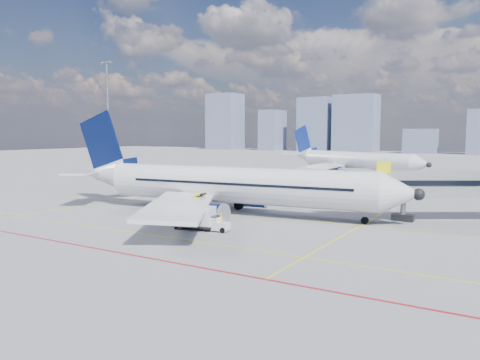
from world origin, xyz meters
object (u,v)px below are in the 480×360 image
at_px(ramp_worker, 221,222).
at_px(main_aircraft, 222,185).
at_px(baggage_tug, 217,224).
at_px(cargo_dolly, 195,217).
at_px(belt_loader, 176,208).
at_px(second_aircraft, 351,160).

bearing_deg(ramp_worker, main_aircraft, 39.67).
height_order(main_aircraft, ramp_worker, main_aircraft).
bearing_deg(baggage_tug, cargo_dolly, -177.43).
height_order(belt_loader, ramp_worker, belt_loader).
bearing_deg(belt_loader, ramp_worker, -23.65).
bearing_deg(main_aircraft, ramp_worker, -63.44).
height_order(baggage_tug, belt_loader, belt_loader).
relative_size(baggage_tug, cargo_dolly, 0.50).
height_order(baggage_tug, ramp_worker, ramp_worker).
xyz_separation_m(second_aircraft, baggage_tug, (7.95, -64.09, -2.54)).
height_order(main_aircraft, baggage_tug, main_aircraft).
height_order(cargo_dolly, belt_loader, belt_loader).
relative_size(main_aircraft, baggage_tug, 19.98).
distance_m(cargo_dolly, belt_loader, 9.01).
bearing_deg(main_aircraft, cargo_dolly, -78.34).
relative_size(baggage_tug, belt_loader, 0.32).
distance_m(main_aircraft, baggage_tug, 10.64).
bearing_deg(cargo_dolly, baggage_tug, -3.24).
distance_m(second_aircraft, ramp_worker, 64.25).
bearing_deg(baggage_tug, second_aircraft, 92.13).
bearing_deg(cargo_dolly, main_aircraft, 96.92).
bearing_deg(cargo_dolly, second_aircraft, 84.22).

